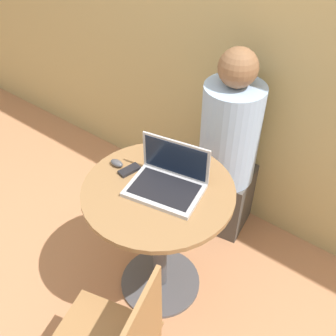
% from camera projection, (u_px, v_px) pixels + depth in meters
% --- Properties ---
extents(ground_plane, '(12.00, 12.00, 0.00)m').
position_uv_depth(ground_plane, '(160.00, 282.00, 2.29)').
color(ground_plane, tan).
extents(back_wall, '(7.00, 0.05, 2.60)m').
position_uv_depth(back_wall, '(260.00, 17.00, 1.95)').
color(back_wall, tan).
rests_on(back_wall, ground_plane).
extents(round_table, '(0.71, 0.71, 0.75)m').
position_uv_depth(round_table, '(159.00, 222.00, 1.95)').
color(round_table, '#4C4C51').
rests_on(round_table, ground_plane).
extents(laptop, '(0.37, 0.29, 0.21)m').
position_uv_depth(laptop, '(168.00, 180.00, 1.78)').
color(laptop, '#B7B7BC').
rests_on(laptop, round_table).
extents(cell_phone, '(0.07, 0.12, 0.02)m').
position_uv_depth(cell_phone, '(129.00, 170.00, 1.89)').
color(cell_phone, black).
rests_on(cell_phone, round_table).
extents(computer_mouse, '(0.07, 0.04, 0.03)m').
position_uv_depth(computer_mouse, '(117.00, 163.00, 1.92)').
color(computer_mouse, '#4C4C51').
rests_on(computer_mouse, round_table).
extents(person_seated, '(0.38, 0.53, 1.23)m').
position_uv_depth(person_seated, '(230.00, 159.00, 2.34)').
color(person_seated, '#4C4742').
rests_on(person_seated, ground_plane).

